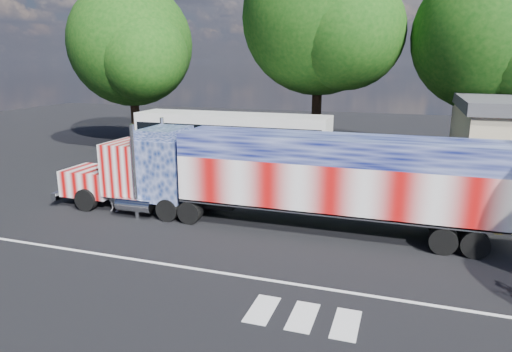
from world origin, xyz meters
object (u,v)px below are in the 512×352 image
(coach_bus, at_px, (232,141))
(tree_n_mid, at_px, (322,18))
(semi_truck, at_px, (277,175))
(woman, at_px, (113,194))
(tree_nw_a, at_px, (132,45))
(tree_ne_a, at_px, (492,37))

(coach_bus, distance_m, tree_n_mid, 10.89)
(semi_truck, distance_m, woman, 8.01)
(coach_bus, relative_size, tree_n_mid, 0.83)
(woman, relative_size, tree_n_mid, 0.11)
(coach_bus, height_order, tree_nw_a, tree_nw_a)
(coach_bus, xyz_separation_m, tree_n_mid, (4.57, 5.78, 8.02))
(tree_n_mid, bearing_deg, woman, -113.50)
(woman, bearing_deg, tree_nw_a, 122.10)
(tree_ne_a, xyz_separation_m, tree_n_mid, (-10.64, 1.37, 1.53))
(woman, xyz_separation_m, tree_ne_a, (17.40, 14.18, 7.55))
(woman, xyz_separation_m, tree_n_mid, (6.76, 15.55, 9.08))
(coach_bus, bearing_deg, tree_n_mid, 51.70)
(semi_truck, relative_size, tree_nw_a, 1.52)
(semi_truck, relative_size, tree_n_mid, 1.31)
(tree_ne_a, height_order, tree_nw_a, tree_nw_a)
(semi_truck, height_order, tree_nw_a, tree_nw_a)
(tree_n_mid, xyz_separation_m, tree_nw_a, (-15.36, -0.05, -1.66))
(woman, bearing_deg, tree_n_mid, 69.60)
(tree_ne_a, height_order, tree_n_mid, tree_n_mid)
(coach_bus, xyz_separation_m, woman, (-2.19, -9.77, -1.07))
(tree_n_mid, bearing_deg, semi_truck, -85.76)
(coach_bus, height_order, woman, coach_bus)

